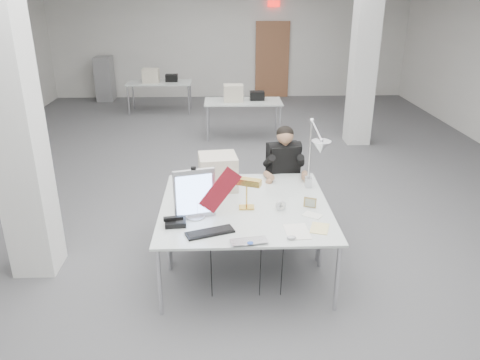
# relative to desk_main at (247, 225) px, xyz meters

# --- Properties ---
(room_shell) EXTENTS (10.04, 14.04, 3.24)m
(room_shell) POSITION_rel_desk_main_xyz_m (0.04, 2.63, 0.95)
(room_shell) COLOR #4E4E50
(room_shell) RESTS_ON ground
(desk_main) EXTENTS (1.80, 0.90, 0.02)m
(desk_main) POSITION_rel_desk_main_xyz_m (0.00, 0.00, 0.00)
(desk_main) COLOR silver
(desk_main) RESTS_ON room_shell
(desk_second) EXTENTS (1.80, 0.90, 0.02)m
(desk_second) POSITION_rel_desk_main_xyz_m (0.00, 0.90, 0.00)
(desk_second) COLOR silver
(desk_second) RESTS_ON room_shell
(bg_desk_a) EXTENTS (1.60, 0.80, 0.02)m
(bg_desk_a) POSITION_rel_desk_main_xyz_m (0.20, 5.50, 0.00)
(bg_desk_a) COLOR silver
(bg_desk_a) RESTS_ON room_shell
(bg_desk_b) EXTENTS (1.60, 0.80, 0.02)m
(bg_desk_b) POSITION_rel_desk_main_xyz_m (-1.80, 7.70, 0.00)
(bg_desk_b) COLOR silver
(bg_desk_b) RESTS_ON room_shell
(filing_cabinet) EXTENTS (0.45, 0.55, 1.20)m
(filing_cabinet) POSITION_rel_desk_main_xyz_m (-3.50, 9.15, -0.14)
(filing_cabinet) COLOR gray
(filing_cabinet) RESTS_ON room_shell
(office_chair) EXTENTS (0.67, 0.67, 1.16)m
(office_chair) POSITION_rel_desk_main_xyz_m (0.55, 1.50, -0.16)
(office_chair) COLOR black
(office_chair) RESTS_ON room_shell
(seated_person) EXTENTS (0.54, 0.63, 0.83)m
(seated_person) POSITION_rel_desk_main_xyz_m (0.55, 1.45, 0.16)
(seated_person) COLOR black
(seated_person) RESTS_ON office_chair
(monitor) EXTENTS (0.41, 0.15, 0.52)m
(monitor) POSITION_rel_desk_main_xyz_m (-0.52, 0.17, 0.27)
(monitor) COLOR silver
(monitor) RESTS_ON desk_main
(pennant) EXTENTS (0.44, 0.13, 0.48)m
(pennant) POSITION_rel_desk_main_xyz_m (-0.26, 0.14, 0.32)
(pennant) COLOR maroon
(pennant) RESTS_ON monitor
(keyboard) EXTENTS (0.48, 0.30, 0.02)m
(keyboard) POSITION_rel_desk_main_xyz_m (-0.36, -0.18, 0.02)
(keyboard) COLOR black
(keyboard) RESTS_ON desk_main
(laptop) EXTENTS (0.37, 0.27, 0.03)m
(laptop) POSITION_rel_desk_main_xyz_m (0.01, -0.42, 0.03)
(laptop) COLOR #A4A4A9
(laptop) RESTS_ON desk_main
(mouse) EXTENTS (0.10, 0.07, 0.04)m
(mouse) POSITION_rel_desk_main_xyz_m (0.40, -0.32, 0.03)
(mouse) COLOR #A6A7AB
(mouse) RESTS_ON desk_main
(bankers_lamp) EXTENTS (0.31, 0.22, 0.33)m
(bankers_lamp) POSITION_rel_desk_main_xyz_m (0.01, 0.37, 0.18)
(bankers_lamp) COLOR gold
(bankers_lamp) RESTS_ON desk_main
(desk_phone) EXTENTS (0.22, 0.20, 0.05)m
(desk_phone) POSITION_rel_desk_main_xyz_m (-0.71, 0.02, 0.04)
(desk_phone) COLOR black
(desk_phone) RESTS_ON desk_main
(picture_frame_left) EXTENTS (0.15, 0.05, 0.11)m
(picture_frame_left) POSITION_rel_desk_main_xyz_m (-0.64, 0.37, 0.07)
(picture_frame_left) COLOR olive
(picture_frame_left) RESTS_ON desk_main
(picture_frame_right) EXTENTS (0.14, 0.08, 0.11)m
(picture_frame_right) POSITION_rel_desk_main_xyz_m (0.69, 0.37, 0.07)
(picture_frame_right) COLOR olive
(picture_frame_right) RESTS_ON desk_main
(desk_clock) EXTENTS (0.11, 0.06, 0.11)m
(desk_clock) POSITION_rel_desk_main_xyz_m (0.37, 0.31, 0.06)
(desk_clock) COLOR silver
(desk_clock) RESTS_ON desk_main
(paper_stack_a) EXTENTS (0.24, 0.33, 0.01)m
(paper_stack_a) POSITION_rel_desk_main_xyz_m (0.47, -0.17, 0.02)
(paper_stack_a) COLOR white
(paper_stack_a) RESTS_ON desk_main
(paper_stack_b) EXTENTS (0.23, 0.27, 0.01)m
(paper_stack_b) POSITION_rel_desk_main_xyz_m (0.70, -0.12, 0.02)
(paper_stack_b) COLOR #F5E392
(paper_stack_b) RESTS_ON desk_main
(paper_stack_c) EXTENTS (0.23, 0.21, 0.01)m
(paper_stack_c) POSITION_rel_desk_main_xyz_m (0.68, 0.17, 0.02)
(paper_stack_c) COLOR white
(paper_stack_c) RESTS_ON desk_main
(beige_monitor) EXTENTS (0.47, 0.45, 0.40)m
(beige_monitor) POSITION_rel_desk_main_xyz_m (-0.29, 0.93, 0.21)
(beige_monitor) COLOR beige
(beige_monitor) RESTS_ON desk_second
(architect_lamp) EXTENTS (0.25, 0.68, 0.87)m
(architect_lamp) POSITION_rel_desk_main_xyz_m (0.77, 0.67, 0.45)
(architect_lamp) COLOR silver
(architect_lamp) RESTS_ON desk_second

